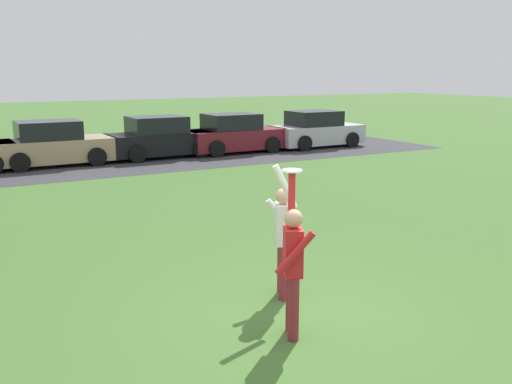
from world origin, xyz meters
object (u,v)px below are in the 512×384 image
at_px(parked_car_maroon, 234,135).
at_px(frisbee_disc, 292,171).
at_px(person_catcher, 293,262).
at_px(person_defender, 283,233).
at_px(parked_car_black, 160,139).
at_px(parked_car_tan, 53,145).
at_px(parked_car_silver, 316,130).

bearing_deg(parked_car_maroon, frisbee_disc, -115.08).
xyz_separation_m(person_catcher, person_defender, (0.56, 1.14, -0.00)).
distance_m(person_catcher, parked_car_maroon, 16.65).
bearing_deg(parked_car_black, parked_car_maroon, -4.08).
bearing_deg(parked_car_tan, person_defender, -87.42).
relative_size(frisbee_disc, parked_car_silver, 0.06).
bearing_deg(parked_car_silver, frisbee_disc, -126.76).
height_order(parked_car_maroon, parked_car_silver, same).
bearing_deg(parked_car_silver, person_defender, -127.36).
relative_size(parked_car_tan, parked_car_silver, 1.00).
bearing_deg(person_catcher, parked_car_silver, -9.64).
bearing_deg(person_defender, parked_car_tan, -150.41).
relative_size(person_catcher, frisbee_disc, 8.24).
height_order(person_defender, frisbee_disc, frisbee_disc).
bearing_deg(parked_car_black, parked_car_tan, 179.78).
bearing_deg(parked_car_tan, frisbee_disc, -89.39).
bearing_deg(person_catcher, parked_car_maroon, 1.90).
bearing_deg(frisbee_disc, parked_car_maroon, 65.70).
distance_m(frisbee_disc, parked_car_maroon, 16.48).
xyz_separation_m(person_defender, parked_car_maroon, (6.30, 14.03, -0.25)).
bearing_deg(parked_car_maroon, person_catcher, -115.11).
xyz_separation_m(person_defender, parked_car_black, (3.18, 14.21, -0.25)).
xyz_separation_m(frisbee_disc, parked_car_silver, (10.71, 14.75, -1.37)).
bearing_deg(parked_car_silver, parked_car_maroon, 176.02).
relative_size(person_catcher, parked_car_maroon, 0.50).
xyz_separation_m(frisbee_disc, parked_car_black, (3.64, 15.15, -1.37)).
relative_size(person_catcher, person_defender, 1.02).
bearing_deg(parked_car_tan, parked_car_black, -0.22).
distance_m(person_defender, parked_car_black, 14.56).
distance_m(person_defender, frisbee_disc, 1.53).
height_order(parked_car_tan, parked_car_silver, same).
bearing_deg(parked_car_tan, parked_car_maroon, -1.91).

